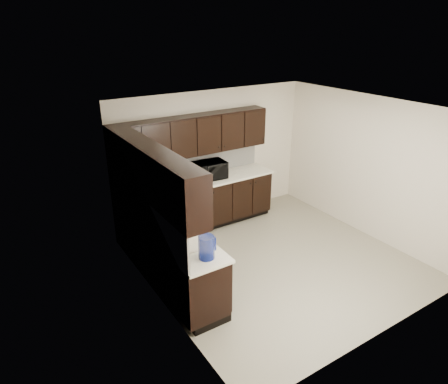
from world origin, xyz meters
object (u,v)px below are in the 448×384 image
(microwave, at_px, (210,170))
(blue_pitcher, at_px, (206,247))
(toaster_oven, at_px, (149,186))
(storage_bin, at_px, (158,213))
(sink, at_px, (182,243))

(microwave, bearing_deg, blue_pitcher, -117.78)
(toaster_oven, height_order, storage_bin, toaster_oven)
(storage_bin, xyz_separation_m, blue_pitcher, (0.06, -1.31, 0.07))
(sink, xyz_separation_m, microwave, (1.46, 1.73, 0.22))
(blue_pitcher, bearing_deg, sink, 115.49)
(toaster_oven, height_order, blue_pitcher, blue_pitcher)
(microwave, relative_size, toaster_oven, 1.79)
(sink, xyz_separation_m, blue_pitcher, (0.04, -0.58, 0.21))
(microwave, bearing_deg, sink, -126.42)
(storage_bin, distance_m, blue_pitcher, 1.31)
(storage_bin, bearing_deg, toaster_oven, 74.95)
(toaster_oven, distance_m, blue_pitcher, 2.33)
(sink, height_order, storage_bin, sink)
(sink, height_order, microwave, microwave)
(microwave, bearing_deg, toaster_oven, -176.90)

